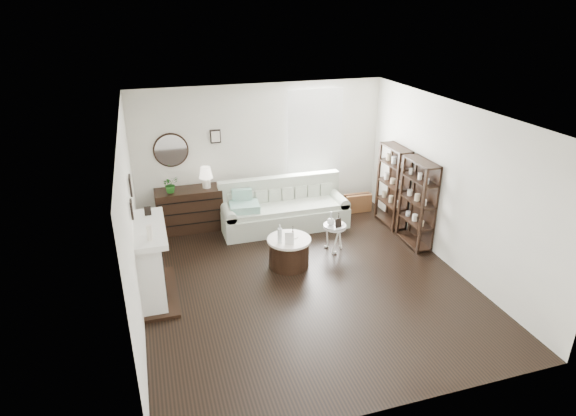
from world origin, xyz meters
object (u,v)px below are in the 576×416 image
object	(u,v)px
sofa	(283,211)
dresser	(189,209)
drum_table	(289,252)
pedestal_table	(335,227)

from	to	relation	value
sofa	dresser	xyz separation A→B (m)	(-1.78, 0.39, 0.10)
sofa	drum_table	distance (m)	1.57
dresser	pedestal_table	bearing A→B (deg)	-34.40
drum_table	pedestal_table	xyz separation A→B (m)	(0.94, 0.30, 0.19)
drum_table	dresser	bearing A→B (deg)	126.60
drum_table	sofa	bearing A→B (deg)	76.93
sofa	pedestal_table	size ratio (longest dim) A/B	4.96
drum_table	pedestal_table	size ratio (longest dim) A/B	1.48
sofa	pedestal_table	bearing A→B (deg)	-64.53
pedestal_table	sofa	bearing A→B (deg)	115.47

